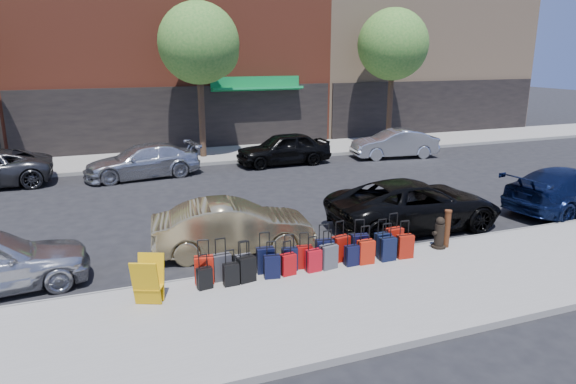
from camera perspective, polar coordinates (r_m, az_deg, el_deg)
name	(u,v)px	position (r m, az deg, el deg)	size (l,w,h in m)	color
ground	(249,215)	(16.69, -4.38, -2.57)	(120.00, 120.00, 0.00)	black
sidewalk_near	(337,300)	(11.03, 5.50, -11.87)	(60.00, 4.00, 0.15)	gray
sidewalk_far	(192,157)	(26.14, -10.65, 3.90)	(60.00, 4.00, 0.15)	gray
curb_near	(301,264)	(12.69, 1.45, -8.03)	(60.00, 0.08, 0.15)	gray
curb_far	(200,164)	(24.19, -9.78, 3.04)	(60.00, 0.08, 0.15)	gray
tree_center	(202,46)	(25.28, -9.56, 15.75)	(3.80, 3.80, 7.27)	black
tree_right	(395,47)	(29.26, 11.82, 15.54)	(3.80, 3.80, 7.27)	black
suitcase_front_0	(204,270)	(11.57, -9.30, -8.53)	(0.45, 0.30, 1.00)	#B3190B
suitcase_front_1	(222,267)	(11.68, -7.35, -8.26)	(0.42, 0.25, 0.97)	#35353A
suitcase_front_2	(244,266)	(11.78, -4.92, -8.16)	(0.37, 0.22, 0.86)	#434349
suitcase_front_3	(265,260)	(11.96, -2.53, -7.57)	(0.42, 0.26, 0.97)	black
suitcase_front_4	(290,259)	(12.09, 0.18, -7.46)	(0.39, 0.26, 0.87)	black
suitcase_front_5	(305,257)	(12.22, 1.85, -7.22)	(0.38, 0.25, 0.87)	maroon
suitcase_front_6	(324,252)	(12.40, 4.07, -6.69)	(0.44, 0.28, 1.01)	black
suitcase_front_7	(341,248)	(12.66, 5.89, -6.26)	(0.45, 0.31, 1.01)	maroon
suitcase_front_8	(360,247)	(12.83, 7.97, -6.03)	(0.45, 0.30, 1.01)	black
suitcase_front_9	(383,244)	(13.16, 10.46, -5.70)	(0.39, 0.21, 0.94)	black
suitcase_front_10	(394,240)	(13.38, 11.68, -5.27)	(0.44, 0.26, 1.03)	#9A1509
suitcase_back_0	(205,278)	(11.35, -9.26, -9.42)	(0.35, 0.23, 0.77)	black
suitcase_back_1	(231,274)	(11.43, -6.36, -9.07)	(0.34, 0.21, 0.81)	black
suitcase_back_2	(246,269)	(11.55, -4.65, -8.54)	(0.43, 0.30, 0.93)	black
suitcase_back_3	(272,267)	(11.71, -1.80, -8.28)	(0.39, 0.27, 0.86)	black
suitcase_back_4	(288,264)	(11.85, 0.02, -8.05)	(0.36, 0.24, 0.81)	#A20A0E
suitcase_back_5	(313,260)	(12.05, 2.84, -7.60)	(0.37, 0.23, 0.85)	#A90A17
suitcase_back_6	(329,257)	(12.21, 4.54, -7.17)	(0.43, 0.29, 0.94)	#424348
suitcase_back_7	(352,255)	(12.45, 7.11, -7.00)	(0.34, 0.21, 0.80)	black
suitcase_back_8	(366,252)	(12.59, 8.64, -6.60)	(0.40, 0.23, 0.94)	#AC1D0B
suitcase_back_9	(387,249)	(12.87, 10.99, -6.23)	(0.39, 0.23, 0.94)	black
suitcase_back_10	(405,246)	(13.11, 12.85, -5.90)	(0.42, 0.26, 0.95)	maroon
fire_hydrant	(439,234)	(13.97, 16.47, -4.45)	(0.43, 0.38, 0.84)	black
bollard	(447,228)	(14.02, 17.25, -3.85)	(0.19, 0.19, 1.01)	#38190C
display_rack	(148,281)	(10.89, -15.25, -9.49)	(0.74, 0.77, 0.97)	#D8A00C
car_near_1	(233,227)	(13.48, -6.08, -3.90)	(1.46, 4.19, 1.38)	tan
car_near_2	(415,204)	(15.71, 13.91, -1.34)	(2.41, 5.23, 1.45)	black
car_near_3	(571,190)	(19.27, 28.91, 0.21)	(2.03, 5.00, 1.45)	#0D1739
car_far_1	(142,161)	(22.39, -15.87, 3.31)	(1.93, 4.75, 1.38)	silver
car_far_2	(283,149)	(24.07, -0.52, 4.84)	(1.78, 4.41, 1.50)	black
car_far_3	(394,144)	(26.26, 11.73, 5.29)	(1.49, 4.26, 1.40)	silver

